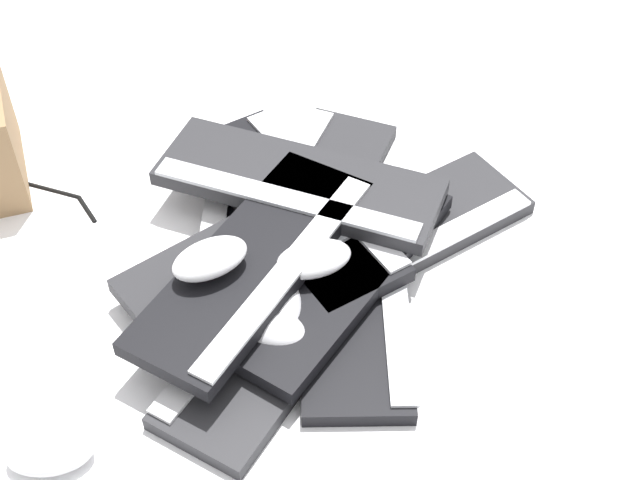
{
  "coord_description": "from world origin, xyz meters",
  "views": [
    {
      "loc": [
        -0.31,
        -0.87,
        1.0
      ],
      "look_at": [
        -0.02,
        0.0,
        0.04
      ],
      "focal_mm": 50.0,
      "sensor_mm": 36.0,
      "label": 1
    }
  ],
  "objects_px": {
    "mouse_0": "(267,327)",
    "mouse_5": "(50,452)",
    "mouse_3": "(210,259)",
    "keyboard_4": "(357,291)",
    "keyboard_8": "(256,263)",
    "keyboard_9": "(334,268)",
    "mouse_1": "(278,303)",
    "keyboard_7": "(298,183)",
    "mouse_2": "(314,259)",
    "keyboard_0": "(398,235)",
    "keyboard_2": "(248,236)",
    "keyboard_3": "(281,330)",
    "keyboard_1": "(309,202)",
    "keyboard_5": "(294,204)",
    "keyboard_6": "(265,248)",
    "mouse_4": "(414,219)"
  },
  "relations": [
    {
      "from": "keyboard_0",
      "to": "keyboard_2",
      "type": "bearing_deg",
      "value": 162.92
    },
    {
      "from": "mouse_0",
      "to": "mouse_5",
      "type": "height_order",
      "value": "mouse_0"
    },
    {
      "from": "keyboard_3",
      "to": "mouse_5",
      "type": "height_order",
      "value": "mouse_5"
    },
    {
      "from": "keyboard_2",
      "to": "mouse_4",
      "type": "distance_m",
      "value": 0.26
    },
    {
      "from": "mouse_5",
      "to": "keyboard_0",
      "type": "bearing_deg",
      "value": -146.61
    },
    {
      "from": "keyboard_1",
      "to": "mouse_0",
      "type": "bearing_deg",
      "value": -118.66
    },
    {
      "from": "keyboard_4",
      "to": "mouse_4",
      "type": "distance_m",
      "value": 0.15
    },
    {
      "from": "keyboard_1",
      "to": "mouse_1",
      "type": "relative_size",
      "value": 3.97
    },
    {
      "from": "keyboard_8",
      "to": "mouse_4",
      "type": "distance_m",
      "value": 0.26
    },
    {
      "from": "keyboard_7",
      "to": "mouse_3",
      "type": "distance_m",
      "value": 0.23
    },
    {
      "from": "keyboard_3",
      "to": "keyboard_4",
      "type": "distance_m",
      "value": 0.13
    },
    {
      "from": "keyboard_1",
      "to": "mouse_3",
      "type": "xyz_separation_m",
      "value": [
        -0.19,
        -0.16,
        0.1
      ]
    },
    {
      "from": "keyboard_8",
      "to": "mouse_1",
      "type": "xyz_separation_m",
      "value": [
        0.01,
        -0.06,
        -0.02
      ]
    },
    {
      "from": "keyboard_7",
      "to": "mouse_5",
      "type": "relative_size",
      "value": 3.98
    },
    {
      "from": "keyboard_2",
      "to": "keyboard_7",
      "type": "relative_size",
      "value": 1.06
    },
    {
      "from": "keyboard_9",
      "to": "keyboard_7",
      "type": "bearing_deg",
      "value": 91.66
    },
    {
      "from": "keyboard_4",
      "to": "keyboard_6",
      "type": "xyz_separation_m",
      "value": [
        -0.11,
        0.1,
        0.03
      ]
    },
    {
      "from": "keyboard_2",
      "to": "keyboard_8",
      "type": "xyz_separation_m",
      "value": [
        -0.01,
        -0.11,
        0.06
      ]
    },
    {
      "from": "keyboard_5",
      "to": "keyboard_7",
      "type": "relative_size",
      "value": 1.06
    },
    {
      "from": "keyboard_3",
      "to": "mouse_0",
      "type": "bearing_deg",
      "value": -141.81
    },
    {
      "from": "keyboard_2",
      "to": "mouse_0",
      "type": "relative_size",
      "value": 4.23
    },
    {
      "from": "keyboard_0",
      "to": "mouse_3",
      "type": "height_order",
      "value": "mouse_3"
    },
    {
      "from": "keyboard_9",
      "to": "mouse_1",
      "type": "bearing_deg",
      "value": -156.33
    },
    {
      "from": "keyboard_5",
      "to": "keyboard_8",
      "type": "bearing_deg",
      "value": -126.14
    },
    {
      "from": "keyboard_3",
      "to": "keyboard_7",
      "type": "xyz_separation_m",
      "value": [
        0.09,
        0.22,
        0.06
      ]
    },
    {
      "from": "keyboard_4",
      "to": "mouse_5",
      "type": "distance_m",
      "value": 0.48
    },
    {
      "from": "keyboard_7",
      "to": "keyboard_3",
      "type": "bearing_deg",
      "value": -113.13
    },
    {
      "from": "keyboard_4",
      "to": "mouse_1",
      "type": "relative_size",
      "value": 4.22
    },
    {
      "from": "keyboard_9",
      "to": "mouse_5",
      "type": "height_order",
      "value": "keyboard_9"
    },
    {
      "from": "keyboard_8",
      "to": "mouse_0",
      "type": "relative_size",
      "value": 3.88
    },
    {
      "from": "mouse_5",
      "to": "mouse_4",
      "type": "bearing_deg",
      "value": -148.15
    },
    {
      "from": "mouse_2",
      "to": "mouse_4",
      "type": "relative_size",
      "value": 1.0
    },
    {
      "from": "keyboard_4",
      "to": "keyboard_2",
      "type": "bearing_deg",
      "value": 127.95
    },
    {
      "from": "keyboard_8",
      "to": "mouse_0",
      "type": "distance_m",
      "value": 0.1
    },
    {
      "from": "keyboard_3",
      "to": "mouse_5",
      "type": "bearing_deg",
      "value": -162.81
    },
    {
      "from": "keyboard_9",
      "to": "mouse_5",
      "type": "xyz_separation_m",
      "value": [
        -0.43,
        -0.16,
        -0.02
      ]
    },
    {
      "from": "keyboard_1",
      "to": "mouse_4",
      "type": "xyz_separation_m",
      "value": [
        0.13,
        -0.12,
        0.04
      ]
    },
    {
      "from": "mouse_4",
      "to": "keyboard_3",
      "type": "bearing_deg",
      "value": 160.49
    },
    {
      "from": "keyboard_4",
      "to": "keyboard_8",
      "type": "relative_size",
      "value": 1.09
    },
    {
      "from": "mouse_1",
      "to": "mouse_3",
      "type": "height_order",
      "value": "mouse_3"
    },
    {
      "from": "keyboard_7",
      "to": "mouse_4",
      "type": "relative_size",
      "value": 3.98
    },
    {
      "from": "keyboard_1",
      "to": "mouse_2",
      "type": "xyz_separation_m",
      "value": [
        -0.05,
        -0.18,
        0.07
      ]
    },
    {
      "from": "keyboard_0",
      "to": "mouse_0",
      "type": "distance_m",
      "value": 0.29
    },
    {
      "from": "mouse_0",
      "to": "mouse_3",
      "type": "distance_m",
      "value": 0.12
    },
    {
      "from": "keyboard_2",
      "to": "mouse_1",
      "type": "relative_size",
      "value": 4.23
    },
    {
      "from": "keyboard_0",
      "to": "mouse_2",
      "type": "bearing_deg",
      "value": -157.03
    },
    {
      "from": "mouse_2",
      "to": "keyboard_4",
      "type": "bearing_deg",
      "value": 157.7
    },
    {
      "from": "keyboard_2",
      "to": "mouse_1",
      "type": "height_order",
      "value": "mouse_1"
    },
    {
      "from": "keyboard_0",
      "to": "keyboard_1",
      "type": "height_order",
      "value": "same"
    },
    {
      "from": "keyboard_8",
      "to": "mouse_0",
      "type": "xyz_separation_m",
      "value": [
        -0.01,
        -0.1,
        -0.02
      ]
    }
  ]
}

